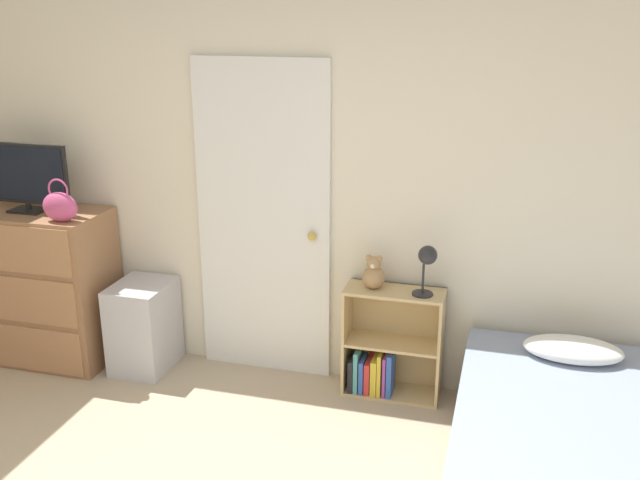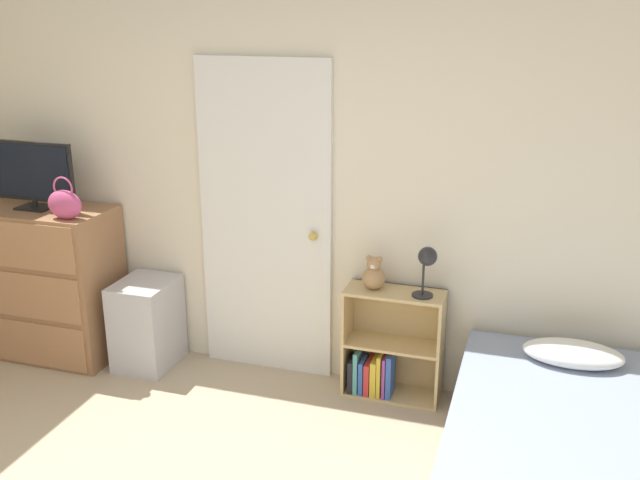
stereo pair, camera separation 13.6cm
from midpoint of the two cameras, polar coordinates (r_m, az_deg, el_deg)
wall_back at (r=4.35m, az=-2.31°, el=4.84°), size 10.00×0.06×2.55m
door_closed at (r=4.45m, az=-5.41°, el=1.43°), size 0.86×0.09×2.00m
dresser at (r=5.11m, az=-22.07°, el=-3.40°), size 0.92×0.50×1.03m
tv at (r=4.91m, az=-23.34°, el=4.70°), size 0.63×0.16×0.44m
handbag at (r=4.62m, az=-20.89°, el=2.54°), size 0.23×0.11×0.27m
storage_bin at (r=4.84m, az=-14.71°, el=-6.67°), size 0.35×0.43×0.58m
bookshelf at (r=4.41m, az=4.41°, el=-8.95°), size 0.59×0.24×0.69m
teddy_bear at (r=4.21m, az=3.39°, el=-2.75°), size 0.14×0.14×0.21m
desk_lamp at (r=4.08m, az=7.61°, el=-1.62°), size 0.14×0.13×0.31m
bed at (r=3.66m, az=18.67°, el=-16.89°), size 1.17×1.94×0.57m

